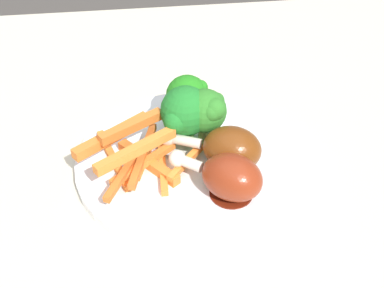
# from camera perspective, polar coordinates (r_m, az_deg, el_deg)

# --- Properties ---
(dining_table) EXTENTS (1.28, 0.88, 0.73)m
(dining_table) POSITION_cam_1_polar(r_m,az_deg,el_deg) (0.67, -4.76, -8.99)
(dining_table) COLOR beige
(dining_table) RESTS_ON ground_plane
(dinner_plate) EXTENTS (0.27, 0.27, 0.01)m
(dinner_plate) POSITION_cam_1_polar(r_m,az_deg,el_deg) (0.61, 0.00, -1.88)
(dinner_plate) COLOR white
(dinner_plate) RESTS_ON dining_table
(broccoli_floret_front) EXTENTS (0.05, 0.05, 0.07)m
(broccoli_floret_front) POSITION_cam_1_polar(r_m,az_deg,el_deg) (0.63, -0.42, 5.22)
(broccoli_floret_front) COLOR #74BB53
(broccoli_floret_front) RESTS_ON dinner_plate
(broccoli_floret_middle) EXTENTS (0.05, 0.05, 0.07)m
(broccoli_floret_middle) POSITION_cam_1_polar(r_m,az_deg,el_deg) (0.60, 1.57, 3.72)
(broccoli_floret_middle) COLOR #73AE5E
(broccoli_floret_middle) RESTS_ON dinner_plate
(broccoli_floret_back) EXTENTS (0.06, 0.06, 0.07)m
(broccoli_floret_back) POSITION_cam_1_polar(r_m,az_deg,el_deg) (0.60, -0.61, 3.50)
(broccoli_floret_back) COLOR #73AE47
(broccoli_floret_back) RESTS_ON dinner_plate
(carrot_fries_pile) EXTENTS (0.15, 0.13, 0.05)m
(carrot_fries_pile) POSITION_cam_1_polar(r_m,az_deg,el_deg) (0.58, -6.15, -0.89)
(carrot_fries_pile) COLOR orange
(carrot_fries_pile) RESTS_ON dinner_plate
(chicken_drumstick_near) EXTENTS (0.11, 0.09, 0.05)m
(chicken_drumstick_near) POSITION_cam_1_polar(r_m,az_deg,el_deg) (0.55, 4.10, -3.58)
(chicken_drumstick_near) COLOR #5F1B0C
(chicken_drumstick_near) RESTS_ON dinner_plate
(chicken_drumstick_far) EXTENTS (0.12, 0.08, 0.05)m
(chicken_drumstick_far) POSITION_cam_1_polar(r_m,az_deg,el_deg) (0.58, 4.02, -0.46)
(chicken_drumstick_far) COLOR #4B1E09
(chicken_drumstick_far) RESTS_ON dinner_plate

